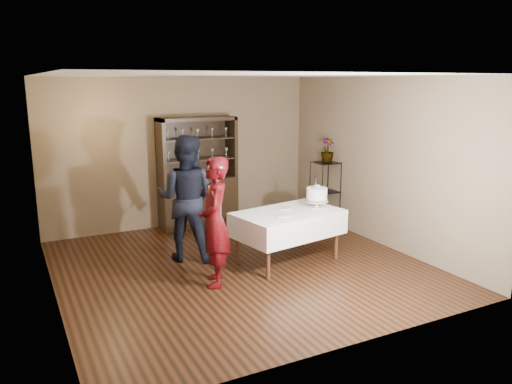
# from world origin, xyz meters

# --- Properties ---
(floor) EXTENTS (5.00, 5.00, 0.00)m
(floor) POSITION_xyz_m (0.00, 0.00, 0.00)
(floor) COLOR black
(floor) RESTS_ON ground
(ceiling) EXTENTS (5.00, 5.00, 0.00)m
(ceiling) POSITION_xyz_m (0.00, 0.00, 2.70)
(ceiling) COLOR silver
(ceiling) RESTS_ON back_wall
(back_wall) EXTENTS (5.00, 0.02, 2.70)m
(back_wall) POSITION_xyz_m (0.00, 2.50, 1.35)
(back_wall) COLOR #755F4B
(back_wall) RESTS_ON floor
(wall_left) EXTENTS (0.02, 5.00, 2.70)m
(wall_left) POSITION_xyz_m (-2.50, 0.00, 1.35)
(wall_left) COLOR #755F4B
(wall_left) RESTS_ON floor
(wall_right) EXTENTS (0.02, 5.00, 2.70)m
(wall_right) POSITION_xyz_m (2.50, 0.00, 1.35)
(wall_right) COLOR #755F4B
(wall_right) RESTS_ON floor
(china_hutch) EXTENTS (1.40, 0.48, 2.00)m
(china_hutch) POSITION_xyz_m (0.20, 2.25, 0.66)
(china_hutch) COLOR black
(china_hutch) RESTS_ON floor
(plant_etagere) EXTENTS (0.42, 0.42, 1.20)m
(plant_etagere) POSITION_xyz_m (2.28, 1.20, 0.65)
(plant_etagere) COLOR black
(plant_etagere) RESTS_ON floor
(cake_table) EXTENTS (1.67, 1.19, 0.76)m
(cake_table) POSITION_xyz_m (0.71, -0.11, 0.58)
(cake_table) COLOR white
(cake_table) RESTS_ON floor
(woman) EXTENTS (0.61, 0.73, 1.70)m
(woman) POSITION_xyz_m (-0.57, -0.42, 0.85)
(woman) COLOR #39050A
(woman) RESTS_ON floor
(man) EXTENTS (1.15, 1.10, 1.87)m
(man) POSITION_xyz_m (-0.57, 0.68, 0.93)
(man) COLOR black
(man) RESTS_ON floor
(cake) EXTENTS (0.39, 0.39, 0.48)m
(cake) POSITION_xyz_m (1.22, -0.10, 0.95)
(cake) COLOR white
(cake) RESTS_ON cake_table
(plate_near) EXTENTS (0.22, 0.22, 0.01)m
(plate_near) POSITION_xyz_m (0.51, -0.29, 0.77)
(plate_near) COLOR white
(plate_near) RESTS_ON cake_table
(plate_far) EXTENTS (0.21, 0.21, 0.01)m
(plate_far) POSITION_xyz_m (0.76, 0.03, 0.77)
(plate_far) COLOR white
(plate_far) RESTS_ON cake_table
(potted_plant) EXTENTS (0.25, 0.25, 0.43)m
(potted_plant) POSITION_xyz_m (2.31, 1.21, 1.40)
(potted_plant) COLOR #43602E
(potted_plant) RESTS_ON plant_etagere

